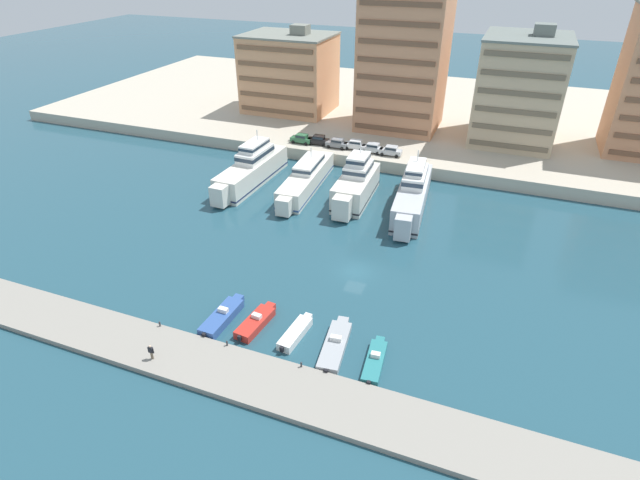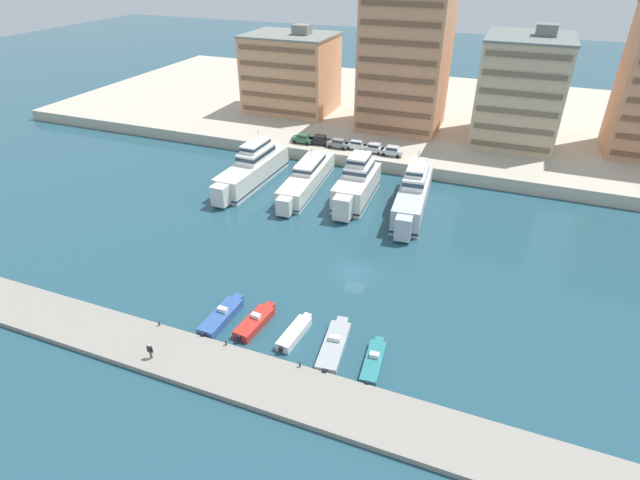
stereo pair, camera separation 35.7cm
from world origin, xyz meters
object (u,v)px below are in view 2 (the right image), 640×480
motorboat_grey_center_left (334,345)px  car_white_center_left (356,144)px  yacht_silver_center_left (413,194)px  motorboat_white_mid_left (295,333)px  car_green_far_left (303,138)px  car_grey_mid_left (338,143)px  car_silver_center (374,148)px  yacht_ivory_mid_left (356,185)px  motorboat_blue_far_left (222,316)px  yacht_ivory_far_left (253,169)px  yacht_ivory_left (307,178)px  motorboat_teal_center (374,361)px  car_black_left (320,140)px  car_silver_center_right (392,151)px  pedestrian_near_edge (150,350)px  motorboat_red_left (255,322)px

motorboat_grey_center_left → car_white_center_left: car_white_center_left is taller
yacht_silver_center_left → motorboat_white_mid_left: 34.23m
car_green_far_left → car_grey_mid_left: same height
motorboat_grey_center_left → car_silver_center: (-10.35, 49.42, 2.76)m
yacht_ivory_mid_left → motorboat_blue_far_left: yacht_ivory_mid_left is taller
car_green_far_left → yacht_ivory_far_left: bearing=-99.7°
car_grey_mid_left → yacht_ivory_left: bearing=-91.4°
car_grey_mid_left → motorboat_blue_far_left: bearing=-85.2°
yacht_silver_center_left → yacht_ivory_left: bearing=177.3°
motorboat_teal_center → car_white_center_left: 53.89m
car_black_left → yacht_ivory_mid_left: bearing=-51.7°
motorboat_blue_far_left → motorboat_teal_center: (17.57, -0.33, -0.14)m
car_silver_center_right → yacht_ivory_left: bearing=-127.1°
motorboat_blue_far_left → car_black_left: bearing=99.3°
motorboat_grey_center_left → pedestrian_near_edge: size_ratio=4.85×
car_green_far_left → motorboat_red_left: bearing=-72.6°
motorboat_white_mid_left → pedestrian_near_edge: size_ratio=3.58×
motorboat_grey_center_left → motorboat_teal_center: 4.47m
yacht_ivory_far_left → motorboat_blue_far_left: size_ratio=2.85×
motorboat_grey_center_left → motorboat_teal_center: size_ratio=1.24×
motorboat_grey_center_left → car_black_left: (-21.34, 49.84, 2.76)m
car_green_far_left → car_silver_center_right: (17.87, -0.06, 0.00)m
motorboat_red_left → pedestrian_near_edge: bearing=-128.4°
yacht_ivory_left → yacht_ivory_mid_left: yacht_ivory_mid_left is taller
car_silver_center → pedestrian_near_edge: (-5.87, -57.97, -1.58)m
yacht_ivory_far_left → car_black_left: 17.29m
yacht_ivory_far_left → motorboat_white_mid_left: (22.83, -33.46, -2.08)m
motorboat_grey_center_left → motorboat_teal_center: bearing=-8.4°
motorboat_blue_far_left → car_white_center_left: bearing=90.9°
car_black_left → car_white_center_left: 7.44m
car_grey_mid_left → car_silver_center: size_ratio=0.99×
car_black_left → car_silver_center: bearing=-2.2°
car_silver_center_right → car_white_center_left: bearing=174.1°
motorboat_teal_center → car_grey_mid_left: bearing=113.5°
yacht_ivory_far_left → yacht_ivory_mid_left: size_ratio=1.30×
motorboat_red_left → car_grey_mid_left: (-8.09, 49.15, 2.71)m
motorboat_teal_center → car_white_center_left: bearing=109.9°
yacht_ivory_left → motorboat_red_left: 35.65m
car_green_far_left → car_silver_center: 14.33m
yacht_ivory_far_left → pedestrian_near_edge: 43.65m
motorboat_red_left → car_green_far_left: bearing=107.4°
yacht_silver_center_left → yacht_ivory_far_left: bearing=-179.3°
motorboat_grey_center_left → yacht_ivory_far_left: bearing=129.1°
car_black_left → car_silver_center_right: 14.55m
yacht_ivory_far_left → car_silver_center_right: yacht_ivory_far_left is taller
car_black_left → motorboat_white_mid_left: bearing=-71.3°
yacht_ivory_mid_left → motorboat_white_mid_left: size_ratio=2.64×
car_green_far_left → car_grey_mid_left: (7.32, 0.09, 0.00)m
yacht_ivory_left → motorboat_teal_center: (22.14, -35.47, -1.46)m
pedestrian_near_edge → motorboat_blue_far_left: bearing=69.5°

